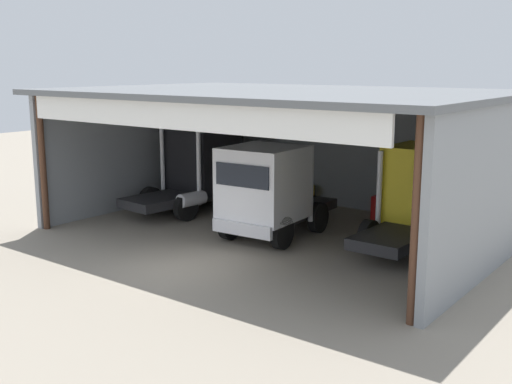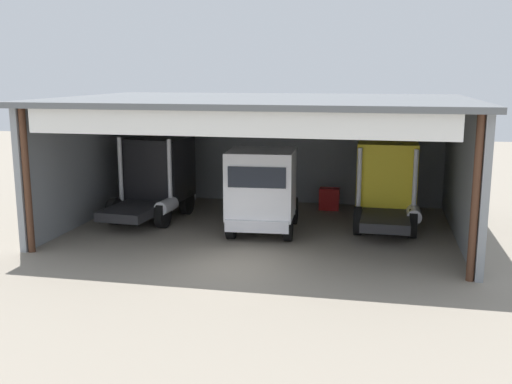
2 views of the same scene
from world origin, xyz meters
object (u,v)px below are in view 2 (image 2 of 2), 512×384
Objects in this scene: truck_yellow_right_bay at (387,183)px; truck_black_center_right_bay at (156,176)px; truck_white_center_left_bay at (262,189)px; tool_cart at (329,199)px; oil_drum at (247,194)px.

truck_black_center_right_bay is at bearing -176.77° from truck_yellow_right_bay.
truck_yellow_right_bay is at bearing -157.95° from truck_white_center_left_bay.
truck_white_center_left_bay is 5.41m from tool_cart.
tool_cart is (-2.53, 2.50, -1.28)m from truck_yellow_right_bay.
truck_black_center_right_bay is 5.37m from truck_white_center_left_bay.
truck_white_center_left_bay is 5.45× the size of tool_cart.
oil_drum is (-6.55, 3.20, -1.35)m from truck_yellow_right_bay.
oil_drum is 0.88× the size of tool_cart.
truck_black_center_right_bay is 5.32× the size of tool_cart.
tool_cart is (2.20, 4.78, -1.26)m from truck_white_center_left_bay.
truck_yellow_right_bay is at bearing -44.69° from tool_cart.
tool_cart is at bearing 26.47° from truck_black_center_right_bay.
oil_drum is (-1.83, 5.48, -1.32)m from truck_white_center_left_bay.
truck_yellow_right_bay is at bearing 6.97° from truck_black_center_right_bay.
truck_black_center_right_bay reaches higher than oil_drum.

